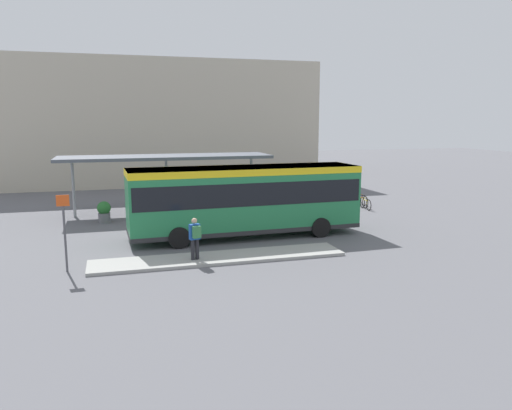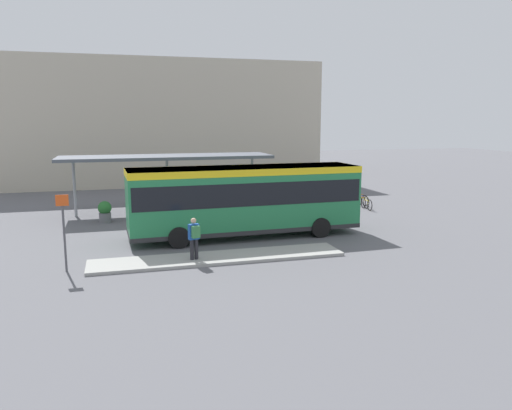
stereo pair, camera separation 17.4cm
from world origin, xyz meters
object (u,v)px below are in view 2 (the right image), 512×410
(pedestrian_waiting, at_px, (194,236))
(bicycle_yellow, at_px, (367,204))
(potted_planter_near_shelter, at_px, (105,211))
(platform_sign, at_px, (64,229))
(bicycle_orange, at_px, (363,201))
(bicycle_blue, at_px, (361,199))
(city_bus, at_px, (245,196))

(pedestrian_waiting, relative_size, bicycle_yellow, 1.01)
(potted_planter_near_shelter, bearing_deg, bicycle_yellow, -0.80)
(platform_sign, bearing_deg, pedestrian_waiting, -1.88)
(bicycle_orange, xyz_separation_m, bicycle_blue, (0.29, 0.81, -0.03))
(city_bus, height_order, pedestrian_waiting, city_bus)
(pedestrian_waiting, relative_size, platform_sign, 0.58)
(city_bus, xyz_separation_m, bicycle_orange, (9.08, 5.71, -1.52))
(city_bus, xyz_separation_m, bicycle_yellow, (8.93, 4.91, -1.56))
(bicycle_yellow, relative_size, bicycle_orange, 0.89)
(pedestrian_waiting, height_order, platform_sign, platform_sign)
(bicycle_yellow, relative_size, potted_planter_near_shelter, 1.39)
(city_bus, height_order, bicycle_blue, city_bus)
(pedestrian_waiting, relative_size, bicycle_blue, 0.98)
(bicycle_yellow, bearing_deg, city_bus, 122.93)
(bicycle_yellow, bearing_deg, pedestrian_waiting, 130.00)
(city_bus, distance_m, bicycle_blue, 11.52)
(bicycle_yellow, distance_m, bicycle_orange, 0.82)
(bicycle_yellow, relative_size, platform_sign, 0.57)
(bicycle_yellow, xyz_separation_m, potted_planter_near_shelter, (-15.30, 0.21, 0.26))
(bicycle_yellow, bearing_deg, bicycle_orange, -6.78)
(bicycle_orange, relative_size, platform_sign, 0.64)
(bicycle_orange, height_order, potted_planter_near_shelter, potted_planter_near_shelter)
(bicycle_orange, bearing_deg, bicycle_blue, -18.04)
(city_bus, xyz_separation_m, platform_sign, (-7.60, -3.54, -0.35))
(city_bus, distance_m, bicycle_yellow, 10.31)
(bicycle_blue, relative_size, platform_sign, 0.59)
(pedestrian_waiting, bearing_deg, potted_planter_near_shelter, 7.02)
(bicycle_yellow, bearing_deg, potted_planter_near_shelter, 93.34)
(bicycle_yellow, distance_m, bicycle_blue, 1.67)
(bicycle_yellow, relative_size, bicycle_blue, 0.97)
(bicycle_blue, distance_m, platform_sign, 19.76)
(pedestrian_waiting, distance_m, bicycle_yellow, 14.69)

